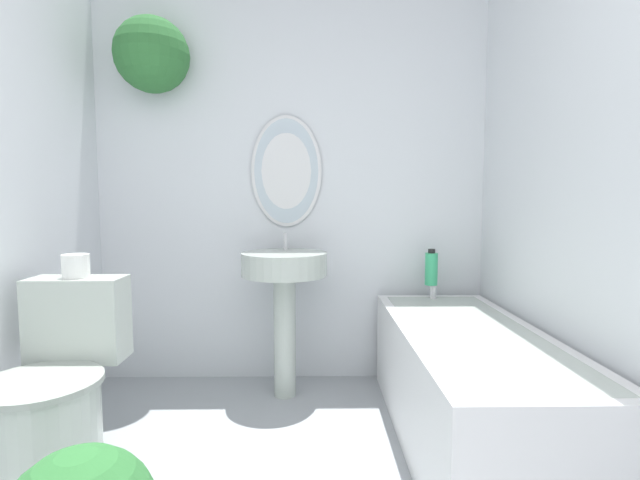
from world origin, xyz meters
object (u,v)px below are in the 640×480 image
at_px(toilet, 53,403).
at_px(toilet_paper_roll, 76,266).
at_px(pedestal_sink, 284,283).
at_px(bathtub, 470,384).
at_px(shampoo_bottle, 431,268).

bearing_deg(toilet, toilet_paper_roll, 90.00).
xyz_separation_m(pedestal_sink, bathtub, (0.86, -0.53, -0.37)).
bearing_deg(shampoo_bottle, pedestal_sink, -170.73).
distance_m(toilet, shampoo_bottle, 1.98).
distance_m(bathtub, shampoo_bottle, 0.80).
bearing_deg(pedestal_sink, toilet_paper_roll, -146.17).
relative_size(bathtub, toilet_paper_roll, 13.82).
height_order(bathtub, toilet_paper_roll, toilet_paper_roll).
xyz_separation_m(shampoo_bottle, toilet_paper_roll, (-1.71, -0.71, 0.12)).
bearing_deg(toilet_paper_roll, bathtub, 1.26).
relative_size(toilet, pedestal_sink, 0.85).
relative_size(pedestal_sink, bathtub, 0.60).
distance_m(bathtub, toilet_paper_roll, 1.80).
relative_size(pedestal_sink, shampoo_bottle, 4.30).
bearing_deg(pedestal_sink, toilet, -137.20).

